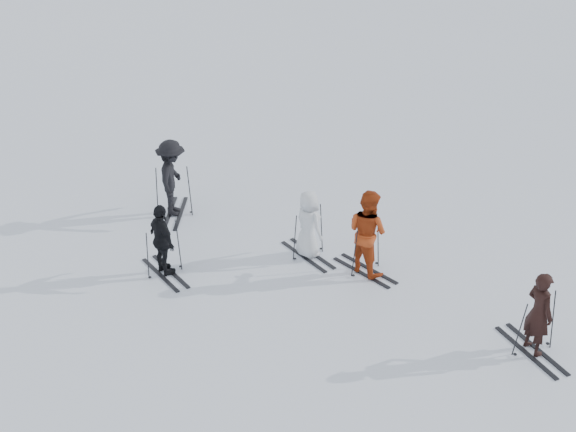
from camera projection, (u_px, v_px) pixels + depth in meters
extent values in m
plane|color=silver|center=(314.00, 278.00, 14.98)|extent=(120.00, 120.00, 0.00)
imported|color=black|center=(538.00, 314.00, 12.50)|extent=(0.47, 0.64, 1.61)
imported|color=#9B3411|center=(367.00, 233.00, 14.76)|extent=(0.84, 1.00, 1.85)
imported|color=silver|center=(308.00, 225.00, 15.40)|extent=(0.52, 0.77, 1.51)
imported|color=black|center=(162.00, 241.00, 14.74)|extent=(0.44, 0.94, 1.57)
imported|color=black|center=(172.00, 179.00, 17.02)|extent=(1.25, 1.39, 1.87)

